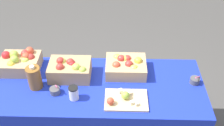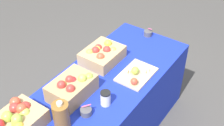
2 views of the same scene
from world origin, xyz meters
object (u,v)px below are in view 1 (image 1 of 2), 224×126
at_px(apple_crate_left, 20,62).
at_px(sample_bowl_near, 195,80).
at_px(sample_bowl_mid, 55,91).
at_px(cider_jug, 34,78).
at_px(cutting_board_front, 125,99).
at_px(apple_crate_right, 126,66).
at_px(apple_crate_middle, 70,69).
at_px(coffee_cup, 74,93).

distance_m(apple_crate_left, sample_bowl_near, 1.60).
relative_size(sample_bowl_mid, cider_jug, 0.42).
distance_m(cutting_board_front, cider_jug, 0.79).
bearing_deg(apple_crate_right, apple_crate_middle, -171.61).
bearing_deg(apple_crate_middle, sample_bowl_mid, -114.74).
height_order(apple_crate_middle, cutting_board_front, apple_crate_middle).
relative_size(apple_crate_left, coffee_cup, 2.88).
height_order(sample_bowl_near, sample_bowl_mid, sample_bowl_near).
height_order(sample_bowl_mid, coffee_cup, coffee_cup).
distance_m(sample_bowl_near, sample_bowl_mid, 1.23).
xyz_separation_m(apple_crate_middle, sample_bowl_mid, (-0.10, -0.22, -0.06)).
height_order(apple_crate_middle, sample_bowl_mid, apple_crate_middle).
relative_size(apple_crate_left, apple_crate_middle, 0.96).
relative_size(apple_crate_right, sample_bowl_mid, 3.78).
relative_size(apple_crate_left, cider_jug, 1.52).
height_order(cutting_board_front, cider_jug, cider_jug).
distance_m(apple_crate_left, sample_bowl_mid, 0.49).
xyz_separation_m(apple_crate_left, cider_jug, (0.20, -0.24, 0.02)).
distance_m(sample_bowl_mid, cider_jug, 0.21).
bearing_deg(apple_crate_left, sample_bowl_near, -5.47).
bearing_deg(sample_bowl_near, coffee_cup, -168.35).
bearing_deg(apple_crate_right, cider_jug, -164.45).
distance_m(apple_crate_right, coffee_cup, 0.56).
xyz_separation_m(sample_bowl_near, coffee_cup, (-1.05, -0.22, 0.03)).
xyz_separation_m(sample_bowl_near, sample_bowl_mid, (-1.22, -0.16, -0.00)).
xyz_separation_m(apple_crate_left, apple_crate_middle, (0.48, -0.09, 0.00)).
height_order(cutting_board_front, coffee_cup, coffee_cup).
distance_m(apple_crate_left, apple_crate_right, 0.99).
bearing_deg(sample_bowl_mid, apple_crate_middle, 65.26).
bearing_deg(apple_crate_middle, apple_crate_left, 169.08).
xyz_separation_m(cutting_board_front, coffee_cup, (-0.42, 0.02, 0.04)).
bearing_deg(coffee_cup, cutting_board_front, -2.71).
bearing_deg(sample_bowl_near, apple_crate_left, 174.53).
xyz_separation_m(apple_crate_middle, cutting_board_front, (0.49, -0.30, -0.06)).
bearing_deg(cutting_board_front, apple_crate_left, 158.17).
xyz_separation_m(cutting_board_front, sample_bowl_mid, (-0.59, 0.08, 0.01)).
bearing_deg(coffee_cup, apple_crate_middle, 104.18).
bearing_deg(sample_bowl_near, sample_bowl_mid, -172.59).
height_order(apple_crate_left, apple_crate_right, apple_crate_left).
bearing_deg(apple_crate_right, cutting_board_front, -92.38).
xyz_separation_m(apple_crate_right, cutting_board_front, (-0.02, -0.37, -0.05)).
relative_size(apple_crate_middle, cider_jug, 1.59).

